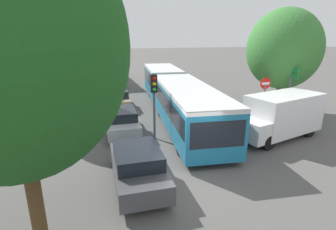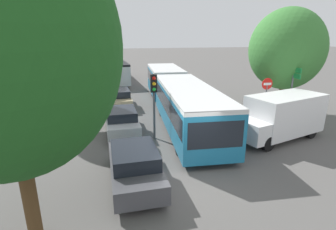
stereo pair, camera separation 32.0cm
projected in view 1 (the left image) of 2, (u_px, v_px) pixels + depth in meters
name	position (u px, v px, depth m)	size (l,w,h in m)	color
ground_plane	(193.00, 179.00, 9.97)	(200.00, 200.00, 0.00)	#565451
articulated_bus	(175.00, 92.00, 18.18)	(3.91, 17.26, 2.54)	teal
city_bus_rear	(109.00, 69.00, 30.95)	(3.12, 11.27, 2.40)	silver
queued_car_graphite	(138.00, 165.00, 9.54)	(1.78, 4.09, 1.41)	#47474C
queued_car_silver	(121.00, 121.00, 14.50)	(1.73, 3.99, 1.38)	#B7BABF
queued_car_tan	(117.00, 98.00, 19.69)	(1.70, 3.92, 1.36)	tan
white_van	(280.00, 115.00, 13.79)	(5.34, 3.25, 2.31)	white
traffic_light	(154.00, 92.00, 13.18)	(0.33, 0.36, 3.40)	#56595E
no_entry_sign	(264.00, 93.00, 15.92)	(0.70, 0.08, 2.82)	#56595E
direction_sign_post	(290.00, 81.00, 15.91)	(0.21, 1.40, 3.60)	#56595E
tree_left_near	(6.00, 54.00, 5.59)	(5.18, 5.18, 8.07)	#51381E
tree_left_mid	(53.00, 50.00, 14.48)	(3.43, 3.43, 6.29)	#51381E
tree_left_far	(64.00, 50.00, 21.46)	(4.47, 4.47, 6.33)	#51381E
tree_right_near	(284.00, 51.00, 17.30)	(4.80, 4.80, 6.98)	#51381E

